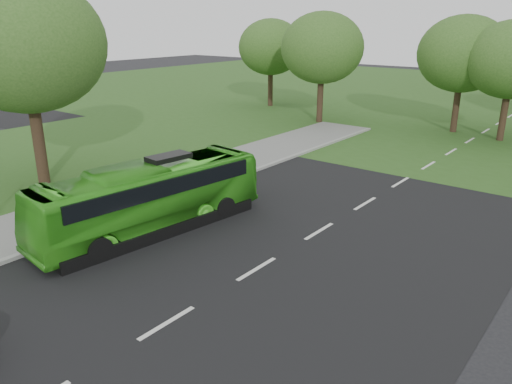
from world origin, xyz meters
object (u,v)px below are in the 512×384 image
at_px(tree_side_near, 25,44).
at_px(bus, 151,197).
at_px(tree_park_a, 322,48).
at_px(tree_park_b, 463,54).
at_px(tree_park_f, 271,47).

relative_size(tree_side_near, bus, 1.04).
height_order(tree_park_a, tree_side_near, tree_side_near).
distance_m(tree_side_near, bus, 10.56).
distance_m(tree_park_b, bus, 26.69).
xyz_separation_m(tree_park_b, bus, (-3.49, -26.12, -4.28)).
relative_size(tree_park_a, tree_park_b, 1.03).
distance_m(tree_park_a, bus, 24.49).
bearing_deg(tree_park_a, bus, -74.64).
distance_m(tree_park_a, tree_park_f, 9.07).
relative_size(tree_park_a, tree_park_f, 1.06).
height_order(tree_park_b, tree_side_near, tree_side_near).
height_order(tree_park_a, bus, tree_park_a).
relative_size(tree_park_b, bus, 0.86).
height_order(tree_park_b, bus, tree_park_b).
height_order(tree_side_near, bus, tree_side_near).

